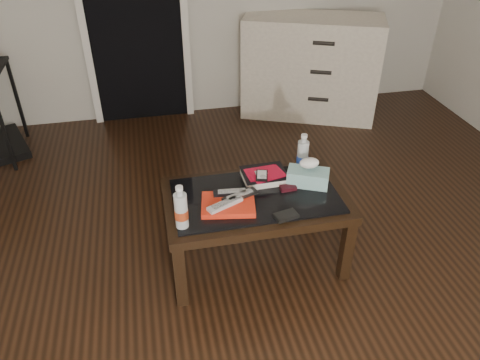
{
  "coord_description": "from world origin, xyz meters",
  "views": [
    {
      "loc": [
        -0.37,
        -1.65,
        1.96
      ],
      "look_at": [
        0.07,
        0.41,
        0.55
      ],
      "focal_mm": 35.0,
      "sensor_mm": 36.0,
      "label": 1
    }
  ],
  "objects_px": {
    "water_bottle_left": "(181,207)",
    "water_bottle_right": "(303,153)",
    "dresser": "(310,67)",
    "textbook": "(264,176)",
    "tissue_box": "(308,177)",
    "coffee_table": "(255,204)"
  },
  "relations": [
    {
      "from": "tissue_box",
      "to": "dresser",
      "type": "bearing_deg",
      "value": 94.83
    },
    {
      "from": "water_bottle_right",
      "to": "textbook",
      "type": "bearing_deg",
      "value": -168.83
    },
    {
      "from": "textbook",
      "to": "water_bottle_left",
      "type": "height_order",
      "value": "water_bottle_left"
    },
    {
      "from": "dresser",
      "to": "textbook",
      "type": "distance_m",
      "value": 1.92
    },
    {
      "from": "dresser",
      "to": "tissue_box",
      "type": "relative_size",
      "value": 5.65
    },
    {
      "from": "textbook",
      "to": "water_bottle_left",
      "type": "distance_m",
      "value": 0.61
    },
    {
      "from": "water_bottle_left",
      "to": "water_bottle_right",
      "type": "relative_size",
      "value": 1.0
    },
    {
      "from": "coffee_table",
      "to": "water_bottle_left",
      "type": "xyz_separation_m",
      "value": [
        -0.42,
        -0.18,
        0.18
      ]
    },
    {
      "from": "coffee_table",
      "to": "tissue_box",
      "type": "relative_size",
      "value": 4.35
    },
    {
      "from": "water_bottle_right",
      "to": "dresser",
      "type": "bearing_deg",
      "value": 69.02
    },
    {
      "from": "water_bottle_left",
      "to": "tissue_box",
      "type": "relative_size",
      "value": 1.03
    },
    {
      "from": "coffee_table",
      "to": "water_bottle_left",
      "type": "height_order",
      "value": "water_bottle_left"
    },
    {
      "from": "coffee_table",
      "to": "water_bottle_left",
      "type": "relative_size",
      "value": 4.2
    },
    {
      "from": "water_bottle_left",
      "to": "water_bottle_right",
      "type": "distance_m",
      "value": 0.84
    },
    {
      "from": "coffee_table",
      "to": "dresser",
      "type": "xyz_separation_m",
      "value": [
        0.97,
        1.85,
        0.05
      ]
    },
    {
      "from": "water_bottle_right",
      "to": "water_bottle_left",
      "type": "bearing_deg",
      "value": -153.58
    },
    {
      "from": "coffee_table",
      "to": "textbook",
      "type": "bearing_deg",
      "value": 59.03
    },
    {
      "from": "water_bottle_left",
      "to": "coffee_table",
      "type": "bearing_deg",
      "value": 23.26
    },
    {
      "from": "coffee_table",
      "to": "tissue_box",
      "type": "bearing_deg",
      "value": 7.98
    },
    {
      "from": "tissue_box",
      "to": "water_bottle_right",
      "type": "bearing_deg",
      "value": 109.61
    },
    {
      "from": "coffee_table",
      "to": "textbook",
      "type": "xyz_separation_m",
      "value": [
        0.09,
        0.14,
        0.09
      ]
    },
    {
      "from": "coffee_table",
      "to": "water_bottle_right",
      "type": "distance_m",
      "value": 0.42
    }
  ]
}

